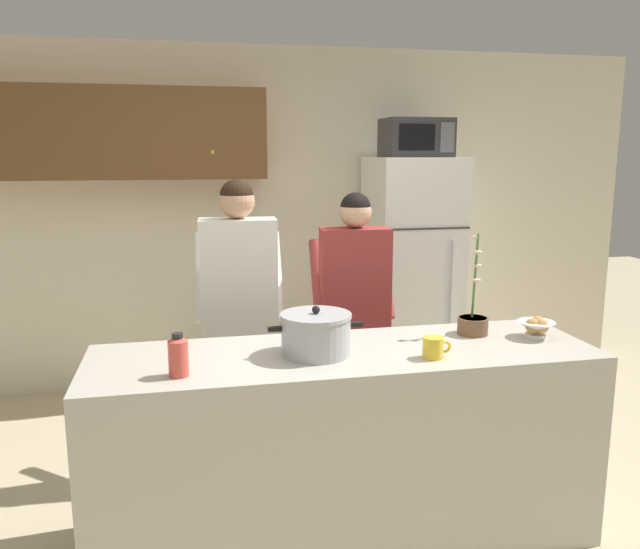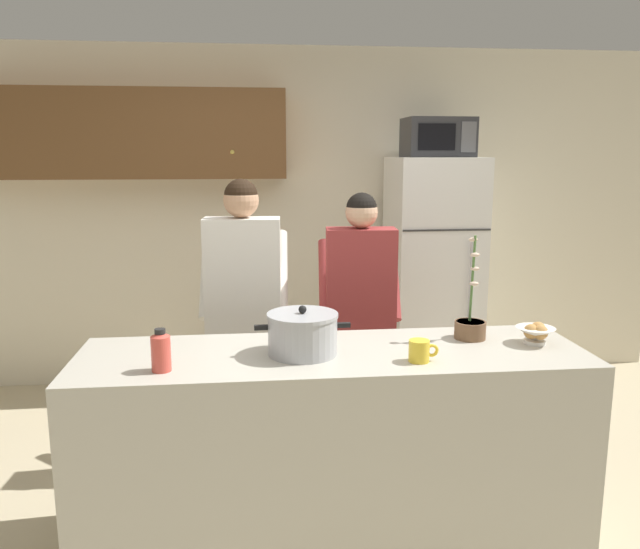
{
  "view_description": "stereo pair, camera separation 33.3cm",
  "coord_description": "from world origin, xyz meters",
  "px_view_note": "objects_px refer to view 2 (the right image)",
  "views": [
    {
      "loc": [
        -0.69,
        -2.66,
        1.8
      ],
      "look_at": [
        0.0,
        0.55,
        1.17
      ],
      "focal_mm": 35.44,
      "sensor_mm": 36.0,
      "label": 1
    },
    {
      "loc": [
        -0.36,
        -2.71,
        1.8
      ],
      "look_at": [
        0.0,
        0.55,
        1.17
      ],
      "focal_mm": 35.44,
      "sensor_mm": 36.0,
      "label": 2
    }
  ],
  "objects_px": {
    "person_by_sink": "(360,296)",
    "potted_orchid": "(470,325)",
    "person_near_pot": "(243,290)",
    "refrigerator": "(432,276)",
    "bread_bowl": "(536,333)",
    "microwave": "(438,138)",
    "bottle_near_edge": "(161,350)",
    "coffee_mug": "(420,351)",
    "cooking_pot": "(303,334)"
  },
  "relations": [
    {
      "from": "bread_bowl",
      "to": "bottle_near_edge",
      "type": "bearing_deg",
      "value": -173.7
    },
    {
      "from": "microwave",
      "to": "bread_bowl",
      "type": "distance_m",
      "value": 2.05
    },
    {
      "from": "person_near_pot",
      "to": "cooking_pot",
      "type": "bearing_deg",
      "value": -71.76
    },
    {
      "from": "refrigerator",
      "to": "person_near_pot",
      "type": "height_order",
      "value": "refrigerator"
    },
    {
      "from": "person_near_pot",
      "to": "coffee_mug",
      "type": "bearing_deg",
      "value": -52.03
    },
    {
      "from": "person_near_pot",
      "to": "bottle_near_edge",
      "type": "distance_m",
      "value": 1.03
    },
    {
      "from": "refrigerator",
      "to": "potted_orchid",
      "type": "height_order",
      "value": "refrigerator"
    },
    {
      "from": "microwave",
      "to": "person_by_sink",
      "type": "relative_size",
      "value": 0.3
    },
    {
      "from": "refrigerator",
      "to": "person_near_pot",
      "type": "relative_size",
      "value": 1.06
    },
    {
      "from": "person_by_sink",
      "to": "bottle_near_edge",
      "type": "xyz_separation_m",
      "value": [
        -1.01,
        -1.02,
        0.03
      ]
    },
    {
      "from": "refrigerator",
      "to": "bread_bowl",
      "type": "height_order",
      "value": "refrigerator"
    },
    {
      "from": "microwave",
      "to": "coffee_mug",
      "type": "relative_size",
      "value": 3.66
    },
    {
      "from": "person_near_pot",
      "to": "bottle_near_edge",
      "type": "relative_size",
      "value": 9.29
    },
    {
      "from": "person_by_sink",
      "to": "potted_orchid",
      "type": "xyz_separation_m",
      "value": [
        0.41,
        -0.71,
        0.01
      ]
    },
    {
      "from": "person_near_pot",
      "to": "microwave",
      "type": "bearing_deg",
      "value": 36.22
    },
    {
      "from": "person_near_pot",
      "to": "potted_orchid",
      "type": "distance_m",
      "value": 1.28
    },
    {
      "from": "microwave",
      "to": "person_near_pot",
      "type": "height_order",
      "value": "microwave"
    },
    {
      "from": "microwave",
      "to": "cooking_pot",
      "type": "relative_size",
      "value": 1.12
    },
    {
      "from": "refrigerator",
      "to": "coffee_mug",
      "type": "bearing_deg",
      "value": -107.63
    },
    {
      "from": "microwave",
      "to": "cooking_pot",
      "type": "height_order",
      "value": "microwave"
    },
    {
      "from": "microwave",
      "to": "potted_orchid",
      "type": "xyz_separation_m",
      "value": [
        -0.31,
        -1.69,
        -0.92
      ]
    },
    {
      "from": "person_near_pot",
      "to": "cooking_pot",
      "type": "relative_size",
      "value": 3.89
    },
    {
      "from": "microwave",
      "to": "bottle_near_edge",
      "type": "height_order",
      "value": "microwave"
    },
    {
      "from": "refrigerator",
      "to": "bottle_near_edge",
      "type": "bearing_deg",
      "value": -130.51
    },
    {
      "from": "coffee_mug",
      "to": "bottle_near_edge",
      "type": "bearing_deg",
      "value": -179.96
    },
    {
      "from": "microwave",
      "to": "cooking_pot",
      "type": "distance_m",
      "value": 2.35
    },
    {
      "from": "refrigerator",
      "to": "bottle_near_edge",
      "type": "relative_size",
      "value": 9.88
    },
    {
      "from": "refrigerator",
      "to": "bottle_near_edge",
      "type": "xyz_separation_m",
      "value": [
        -1.73,
        -2.03,
        0.12
      ]
    },
    {
      "from": "coffee_mug",
      "to": "bread_bowl",
      "type": "xyz_separation_m",
      "value": [
        0.61,
        0.19,
        0.0
      ]
    },
    {
      "from": "person_by_sink",
      "to": "coffee_mug",
      "type": "relative_size",
      "value": 12.08
    },
    {
      "from": "bottle_near_edge",
      "to": "potted_orchid",
      "type": "xyz_separation_m",
      "value": [
        1.42,
        0.31,
        -0.02
      ]
    },
    {
      "from": "refrigerator",
      "to": "cooking_pot",
      "type": "xyz_separation_m",
      "value": [
        -1.14,
        -1.87,
        0.13
      ]
    },
    {
      "from": "refrigerator",
      "to": "person_by_sink",
      "type": "bearing_deg",
      "value": -125.89
    },
    {
      "from": "person_by_sink",
      "to": "potted_orchid",
      "type": "distance_m",
      "value": 0.83
    },
    {
      "from": "person_near_pot",
      "to": "coffee_mug",
      "type": "height_order",
      "value": "person_near_pot"
    },
    {
      "from": "person_near_pot",
      "to": "potted_orchid",
      "type": "relative_size",
      "value": 3.3
    },
    {
      "from": "coffee_mug",
      "to": "potted_orchid",
      "type": "relative_size",
      "value": 0.26
    },
    {
      "from": "person_near_pot",
      "to": "bread_bowl",
      "type": "height_order",
      "value": "person_near_pot"
    },
    {
      "from": "microwave",
      "to": "bottle_near_edge",
      "type": "bearing_deg",
      "value": -130.82
    },
    {
      "from": "microwave",
      "to": "person_near_pot",
      "type": "xyz_separation_m",
      "value": [
        -1.4,
        -1.03,
        -0.87
      ]
    },
    {
      "from": "bottle_near_edge",
      "to": "potted_orchid",
      "type": "bearing_deg",
      "value": 12.29
    },
    {
      "from": "person_by_sink",
      "to": "bread_bowl",
      "type": "xyz_separation_m",
      "value": [
        0.69,
        -0.84,
        -0.01
      ]
    },
    {
      "from": "bread_bowl",
      "to": "microwave",
      "type": "bearing_deg",
      "value": 88.8
    },
    {
      "from": "bottle_near_edge",
      "to": "cooking_pot",
      "type": "bearing_deg",
      "value": 14.96
    },
    {
      "from": "coffee_mug",
      "to": "bread_bowl",
      "type": "bearing_deg",
      "value": 17.1
    },
    {
      "from": "refrigerator",
      "to": "bread_bowl",
      "type": "bearing_deg",
      "value": -91.18
    },
    {
      "from": "person_by_sink",
      "to": "bottle_near_edge",
      "type": "bearing_deg",
      "value": -134.5
    },
    {
      "from": "refrigerator",
      "to": "person_near_pot",
      "type": "distance_m",
      "value": 1.76
    },
    {
      "from": "cooking_pot",
      "to": "bottle_near_edge",
      "type": "bearing_deg",
      "value": -165.04
    },
    {
      "from": "cooking_pot",
      "to": "person_by_sink",
      "type": "bearing_deg",
      "value": 64.61
    }
  ]
}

